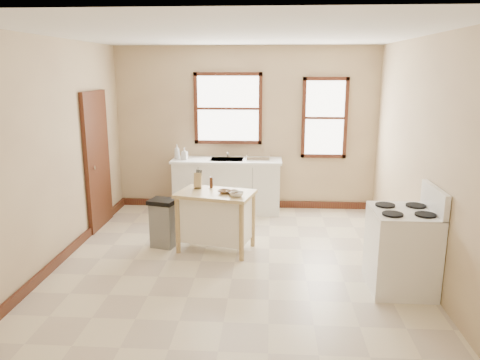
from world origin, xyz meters
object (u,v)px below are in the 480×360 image
object	(u,v)px
soap_bottle_b	(184,154)
gas_stove	(402,239)
dish_rack	(258,157)
trash_bin	(163,223)
kitchen_island	(216,221)
soap_bottle_a	(177,152)
bowl_b	(233,192)
bowl_c	(237,194)
knife_block	(198,181)
bowl_a	(225,192)
pepper_grinder	(211,182)

from	to	relation	value
soap_bottle_b	gas_stove	size ratio (longest dim) A/B	0.17
dish_rack	trash_bin	bearing A→B (deg)	-114.75
kitchen_island	trash_bin	world-z (taller)	kitchen_island
trash_bin	soap_bottle_a	bearing A→B (deg)	108.73
bowl_b	bowl_c	size ratio (longest dim) A/B	0.90
dish_rack	knife_block	size ratio (longest dim) A/B	1.96
dish_rack	gas_stove	size ratio (longest dim) A/B	0.33
soap_bottle_a	bowl_a	world-z (taller)	soap_bottle_a
trash_bin	soap_bottle_b	bearing A→B (deg)	104.04
trash_bin	knife_block	bearing A→B (deg)	31.63
kitchen_island	bowl_b	bearing A→B (deg)	-2.29
soap_bottle_a	kitchen_island	world-z (taller)	soap_bottle_a
bowl_c	bowl_b	bearing A→B (deg)	116.80
soap_bottle_b	knife_block	distance (m)	1.56
soap_bottle_b	gas_stove	distance (m)	4.01
bowl_b	kitchen_island	bearing A→B (deg)	164.03
soap_bottle_a	trash_bin	size ratio (longest dim) A/B	0.36
pepper_grinder	bowl_a	size ratio (longest dim) A/B	0.88
soap_bottle_a	gas_stove	bearing A→B (deg)	-58.50
soap_bottle_b	bowl_c	distance (m)	2.16
knife_block	bowl_b	world-z (taller)	knife_block
bowl_c	gas_stove	world-z (taller)	gas_stove
soap_bottle_b	kitchen_island	xyz separation A→B (m)	(0.72, -1.70, -0.62)
soap_bottle_a	pepper_grinder	distance (m)	1.71
soap_bottle_a	bowl_b	size ratio (longest dim) A/B	1.50
pepper_grinder	bowl_c	distance (m)	0.58
pepper_grinder	knife_block	bearing A→B (deg)	-171.96
knife_block	bowl_b	bearing A→B (deg)	-27.77
bowl_a	kitchen_island	bearing A→B (deg)	162.44
dish_rack	kitchen_island	distance (m)	1.91
soap_bottle_b	knife_block	size ratio (longest dim) A/B	1.01
soap_bottle_b	kitchen_island	world-z (taller)	soap_bottle_b
soap_bottle_b	dish_rack	bearing A→B (deg)	15.46
pepper_grinder	gas_stove	bearing A→B (deg)	-29.04
bowl_a	pepper_grinder	bearing A→B (deg)	127.15
kitchen_island	trash_bin	bearing A→B (deg)	-171.71
soap_bottle_b	kitchen_island	size ratio (longest dim) A/B	0.20
soap_bottle_b	pepper_grinder	size ratio (longest dim) A/B	1.35
bowl_a	trash_bin	world-z (taller)	bowl_a
pepper_grinder	bowl_b	size ratio (longest dim) A/B	0.91
knife_block	trash_bin	size ratio (longest dim) A/B	0.30
knife_block	pepper_grinder	distance (m)	0.18
dish_rack	trash_bin	distance (m)	2.19
bowl_c	pepper_grinder	bearing A→B (deg)	131.79
soap_bottle_b	trash_bin	size ratio (longest dim) A/B	0.30
soap_bottle_b	bowl_b	distance (m)	2.02
bowl_a	gas_stove	size ratio (longest dim) A/B	0.14
soap_bottle_a	gas_stove	distance (m)	4.15
bowl_b	knife_block	bearing A→B (deg)	150.77
gas_stove	kitchen_island	bearing A→B (deg)	154.93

